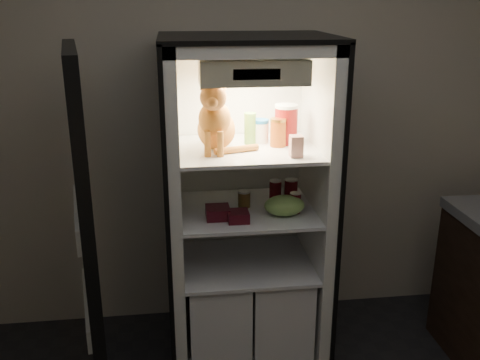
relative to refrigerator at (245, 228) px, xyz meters
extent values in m
plane|color=beige|center=(0.00, 0.42, 0.56)|extent=(3.60, 0.00, 3.60)
cube|color=white|center=(0.00, 0.29, 0.13)|extent=(0.85, 0.06, 1.85)
cube|color=white|center=(-0.40, -0.03, 0.13)|extent=(0.06, 0.70, 1.85)
cube|color=white|center=(0.40, -0.03, 0.13)|extent=(0.06, 0.70, 1.85)
cube|color=white|center=(0.00, -0.03, 1.03)|extent=(0.85, 0.70, 0.06)
cube|color=white|center=(0.00, -0.03, -0.76)|extent=(0.85, 0.70, 0.06)
cube|color=black|center=(-0.44, -0.03, 0.13)|extent=(0.02, 0.72, 1.87)
cube|color=black|center=(0.44, -0.03, 0.13)|extent=(0.02, 0.72, 1.87)
cube|color=black|center=(0.00, -0.03, 1.07)|extent=(0.90, 0.72, 0.02)
cube|color=white|center=(0.00, -0.06, 0.49)|extent=(0.73, 0.62, 0.02)
cube|color=white|center=(0.00, -0.06, 0.14)|extent=(0.73, 0.62, 0.02)
cube|color=white|center=(-0.18, -0.06, -0.44)|extent=(0.34, 0.58, 0.48)
cube|color=white|center=(0.18, -0.06, -0.44)|extent=(0.34, 0.58, 0.48)
cube|color=white|center=(0.00, -0.06, -0.19)|extent=(0.73, 0.62, 0.02)
cube|color=beige|center=(0.00, -0.27, 0.93)|extent=(0.52, 0.18, 0.12)
cube|color=black|center=(0.00, -0.36, 0.93)|extent=(0.22, 0.01, 0.05)
cube|color=black|center=(-0.84, -0.28, 0.13)|extent=(0.21, 0.87, 1.85)
cube|color=white|center=(-0.85, -0.34, -0.24)|extent=(0.17, 0.64, 0.12)
cube|color=white|center=(-0.85, -0.34, 0.26)|extent=(0.17, 0.64, 0.12)
ellipsoid|color=#B26316|center=(-0.16, -0.04, 0.60)|extent=(0.24, 0.28, 0.21)
ellipsoid|color=#B26316|center=(-0.18, -0.14, 0.68)|extent=(0.19, 0.17, 0.18)
sphere|color=#BA5D24|center=(-0.19, -0.21, 0.80)|extent=(0.15, 0.15, 0.13)
sphere|color=#BA5D24|center=(-0.20, -0.26, 0.79)|extent=(0.06, 0.06, 0.06)
cone|color=#BA5D24|center=(-0.23, -0.19, 0.87)|extent=(0.06, 0.06, 0.06)
cone|color=#BA5D24|center=(-0.15, -0.21, 0.87)|extent=(0.06, 0.06, 0.06)
cylinder|color=#B26316|center=(-0.22, -0.20, 0.56)|extent=(0.03, 0.03, 0.13)
cylinder|color=#B26316|center=(-0.16, -0.21, 0.56)|extent=(0.03, 0.03, 0.13)
cylinder|color=#B26316|center=(-0.07, -0.15, 0.52)|extent=(0.24, 0.10, 0.03)
cylinder|color=#24873B|center=(0.03, 0.02, 0.58)|extent=(0.06, 0.06, 0.16)
cylinder|color=#24873B|center=(0.03, 0.02, 0.66)|extent=(0.07, 0.07, 0.01)
cylinder|color=white|center=(0.09, 0.04, 0.55)|extent=(0.09, 0.09, 0.11)
cylinder|color=blue|center=(0.09, 0.04, 0.62)|extent=(0.09, 0.09, 0.02)
cylinder|color=maroon|center=(0.17, -0.05, 0.57)|extent=(0.08, 0.08, 0.14)
cylinder|color=#B88431|center=(0.17, -0.05, 0.64)|extent=(0.09, 0.09, 0.01)
cylinder|color=maroon|center=(0.22, 0.00, 0.60)|extent=(0.13, 0.13, 0.20)
cylinder|color=white|center=(0.22, 0.00, 0.71)|extent=(0.13, 0.13, 0.02)
cube|color=white|center=(0.22, -0.26, 0.55)|extent=(0.06, 0.06, 0.11)
cylinder|color=black|center=(0.17, 0.02, 0.21)|extent=(0.07, 0.07, 0.12)
cylinder|color=#B2B2B2|center=(0.17, 0.02, 0.27)|extent=(0.07, 0.07, 0.00)
cylinder|color=black|center=(0.26, 0.00, 0.21)|extent=(0.07, 0.07, 0.13)
cylinder|color=#B2B2B2|center=(0.26, 0.00, 0.28)|extent=(0.07, 0.07, 0.00)
cylinder|color=black|center=(0.25, -0.16, 0.20)|extent=(0.06, 0.06, 0.11)
cylinder|color=#B2B2B2|center=(0.25, -0.16, 0.26)|extent=(0.06, 0.06, 0.00)
cylinder|color=brown|center=(-0.01, -0.04, 0.19)|extent=(0.07, 0.07, 0.09)
cylinder|color=#B2B2B2|center=(-0.01, -0.04, 0.24)|extent=(0.07, 0.07, 0.01)
ellipsoid|color=#7BB152|center=(0.19, -0.18, 0.20)|extent=(0.22, 0.16, 0.11)
cube|color=#530D18|center=(-0.17, -0.18, 0.18)|extent=(0.13, 0.13, 0.06)
cube|color=#530D18|center=(-0.07, -0.24, 0.18)|extent=(0.11, 0.11, 0.05)
camera|label=1|loc=(-0.39, -2.80, 1.26)|focal=40.00mm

